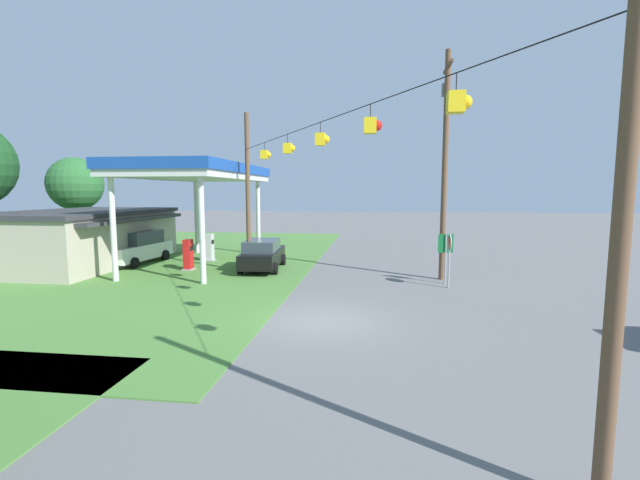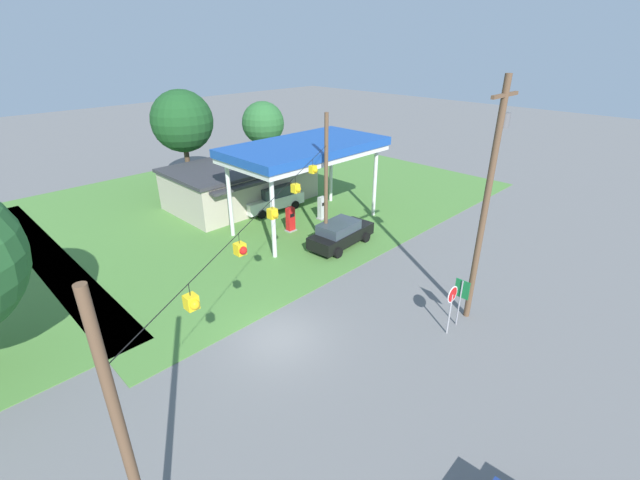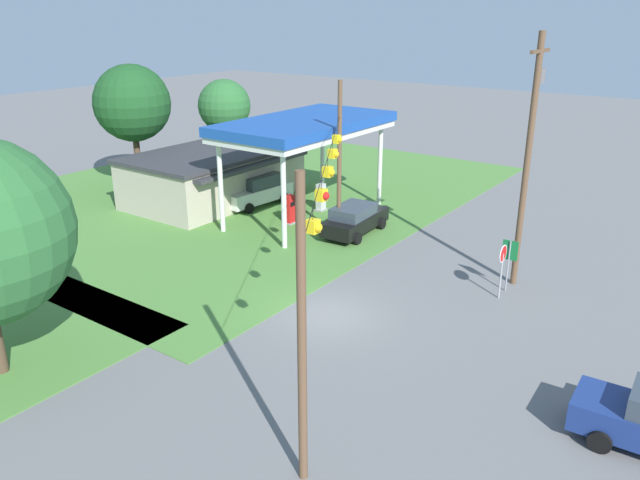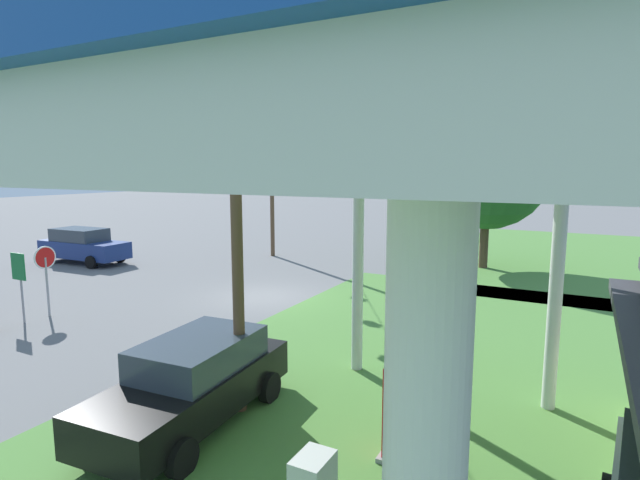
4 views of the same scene
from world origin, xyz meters
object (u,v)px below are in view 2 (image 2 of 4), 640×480
Objects in this scene: fuel_pump_far at (322,209)px; stop_sign_roadside at (452,300)px; car_at_pumps_rear at (273,198)px; tree_far_back at (263,123)px; utility_pole_main at (488,196)px; route_sign at (461,294)px; gas_station_canopy at (306,150)px; car_at_pumps_front at (341,233)px; gas_station_store at (241,183)px; fuel_pump_near at (291,220)px; tree_behind_station at (182,121)px.

fuel_pump_far is 14.93m from stop_sign_roadside.
car_at_pumps_rear is 0.74× the size of tree_far_back.
car_at_pumps_rear is 18.69m from utility_pole_main.
gas_station_canopy is at bearing 76.89° from route_sign.
car_at_pumps_front is (-0.86, -4.09, -4.58)m from gas_station_canopy.
route_sign is 0.34× the size of tree_far_back.
gas_station_store is 3.28m from car_at_pumps_rear.
gas_station_store is 6.46× the size of fuel_pump_far.
car_at_pumps_front is at bearing -80.15° from fuel_pump_near.
tree_behind_station is at bearing 101.59° from gas_station_store.
route_sign is (-4.77, -13.73, 0.87)m from fuel_pump_far.
fuel_pump_far is at bearing -0.05° from gas_station_canopy.
route_sign is (-2.34, -9.65, 0.81)m from car_at_pumps_front.
fuel_pump_near is at bearing 83.22° from route_sign.
stop_sign_roadside reaches higher than car_at_pumps_front.
fuel_pump_near is at bearing -100.62° from stop_sign_roadside.
car_at_pumps_front is 18.20m from tree_behind_station.
route_sign is (-1.63, -13.73, 0.87)m from fuel_pump_near.
gas_station_store is at bearing -141.69° from tree_far_back.
gas_station_store is 4.53× the size of stop_sign_roadside.
car_at_pumps_front is 2.05× the size of route_sign.
utility_pole_main is (1.03, 0.01, 4.49)m from route_sign.
car_at_pumps_rear is at bearing 66.79° from fuel_pump_near.
tree_behind_station is at bearing 88.71° from car_at_pumps_front.
fuel_pump_near is 0.20× the size of tree_behind_station.
tree_behind_station reaches higher than fuel_pump_far.
tree_far_back reaches higher than fuel_pump_far.
car_at_pumps_front is 0.44× the size of utility_pole_main.
gas_station_store is 21.13m from route_sign.
tree_behind_station is (1.47, 27.10, 4.28)m from route_sign.
fuel_pump_far is 0.70× the size of stop_sign_roadside.
tree_behind_station is 1.23× the size of tree_far_back.
tree_far_back reaches higher than stop_sign_roadside.
gas_station_canopy is 13.91m from utility_pole_main.
gas_station_canopy is 6.37× the size of fuel_pump_far.
car_at_pumps_front is 0.95× the size of car_at_pumps_rear.
gas_station_canopy reaches higher than fuel_pump_near.
fuel_pump_near is 0.70× the size of stop_sign_roadside.
fuel_pump_near is 4.15m from car_at_pumps_front.
car_at_pumps_front is 18.35m from tree_far_back.
gas_station_store is 8.99m from tree_far_back.
fuel_pump_near is 0.16× the size of utility_pole_main.
car_at_pumps_front is 8.23m from car_at_pumps_rear.
gas_station_canopy is 4.47× the size of stop_sign_roadside.
route_sign is at bearing 84.21° from car_at_pumps_rear.
fuel_pump_far is 14.70m from tree_behind_station.
car_at_pumps_rear is (0.18, 4.07, -4.47)m from gas_station_canopy.
fuel_pump_near is at bearing 95.69° from car_at_pumps_front.
car_at_pumps_rear reaches higher than fuel_pump_near.
gas_station_store is 21.50m from utility_pole_main.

